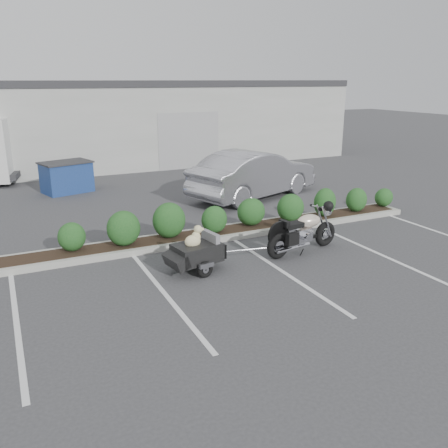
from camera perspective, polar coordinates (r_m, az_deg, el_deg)
name	(u,v)px	position (r m, az deg, el deg)	size (l,w,h in m)	color
ground	(221,271)	(10.50, -0.36, -5.65)	(90.00, 90.00, 0.00)	#38383A
planter_kerb	(220,233)	(12.74, -0.50, -1.15)	(12.00, 1.00, 0.15)	#9E9E93
building	(81,120)	(26.17, -16.79, 11.84)	(26.00, 10.00, 4.00)	#9EA099
motorcycle	(303,232)	(11.59, 9.52, -1.00)	(2.20, 0.88, 1.27)	black
pet_trailer	(196,252)	(10.35, -3.35, -3.38)	(1.78, 1.01, 1.05)	black
sedan	(254,174)	(16.86, 3.63, 6.02)	(1.78, 5.09, 1.68)	#B6B5BD
dumpster	(67,177)	(18.60, -18.41, 5.41)	(2.01, 1.64, 1.15)	navy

